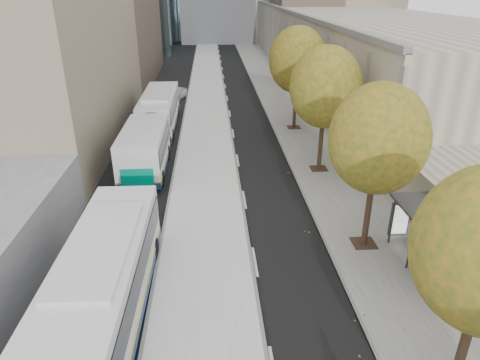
{
  "coord_description": "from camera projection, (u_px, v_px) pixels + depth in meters",
  "views": [
    {
      "loc": [
        -3.39,
        -3.63,
        11.18
      ],
      "look_at": [
        -2.09,
        15.27,
        2.5
      ],
      "focal_mm": 32.0,
      "sensor_mm": 36.0,
      "label": 1
    }
  ],
  "objects": [
    {
      "name": "bus_far",
      "position": [
        154.0,
        124.0,
        32.22
      ],
      "size": [
        2.64,
        17.78,
        2.96
      ],
      "rotation": [
        0.0,
        0.0,
        0.0
      ],
      "color": "silver",
      "rests_on": "ground"
    },
    {
      "name": "building_tan",
      "position": [
        333.0,
        36.0,
        65.5
      ],
      "size": [
        18.0,
        92.0,
        8.0
      ],
      "primitive_type": "cube",
      "color": "gray",
      "rests_on": "ground"
    },
    {
      "name": "bus_shelter",
      "position": [
        436.0,
        225.0,
        17.54
      ],
      "size": [
        1.9,
        4.4,
        2.53
      ],
      "color": "#383A3F",
      "rests_on": "sidewalk"
    },
    {
      "name": "tree_d",
      "position": [
        325.0,
        87.0,
        26.06
      ],
      "size": [
        4.4,
        4.4,
        7.6
      ],
      "color": "black",
      "rests_on": "sidewalk"
    },
    {
      "name": "distant_car",
      "position": [
        177.0,
        93.0,
        45.53
      ],
      "size": [
        2.36,
        3.83,
        1.22
      ],
      "primitive_type": "imported",
      "rotation": [
        0.0,
        0.0,
        -0.28
      ],
      "color": "silver",
      "rests_on": "ground"
    },
    {
      "name": "sidewalk",
      "position": [
        292.0,
        115.0,
        40.14
      ],
      "size": [
        4.75,
        150.0,
        0.08
      ],
      "primitive_type": "cube",
      "color": "gray",
      "rests_on": "ground"
    },
    {
      "name": "tree_e",
      "position": [
        297.0,
        60.0,
        34.13
      ],
      "size": [
        4.6,
        4.6,
        7.92
      ],
      "color": "black",
      "rests_on": "sidewalk"
    },
    {
      "name": "bus_platform",
      "position": [
        206.0,
        116.0,
        39.63
      ],
      "size": [
        4.25,
        150.0,
        0.15
      ],
      "primitive_type": "cube",
      "color": "#BABABA",
      "rests_on": "ground"
    },
    {
      "name": "tree_c",
      "position": [
        378.0,
        139.0,
        17.99
      ],
      "size": [
        4.2,
        4.2,
        7.28
      ],
      "color": "black",
      "rests_on": "sidewalk"
    }
  ]
}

